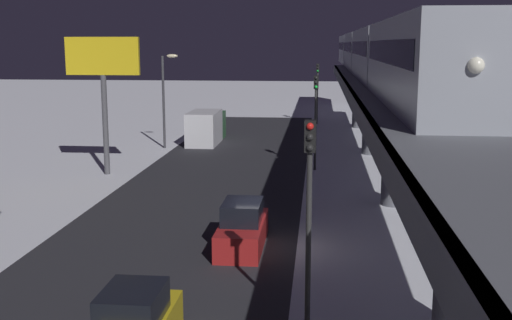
{
  "coord_description": "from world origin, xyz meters",
  "views": [
    {
      "loc": [
        -2.29,
        25.53,
        8.49
      ],
      "look_at": [
        1.75,
        -14.7,
        1.04
      ],
      "focal_mm": 44.46,
      "sensor_mm": 36.0,
      "label": 1
    }
  ],
  "objects_px": {
    "sedan_red": "(242,229)",
    "traffic_light_far": "(317,85)",
    "traffic_light_near": "(309,198)",
    "box_truck": "(206,127)",
    "traffic_light_mid": "(316,109)",
    "subway_train": "(369,51)",
    "commercial_billboard": "(103,70)"
  },
  "relations": [
    {
      "from": "traffic_light_near",
      "to": "traffic_light_far",
      "type": "bearing_deg",
      "value": -90.0
    },
    {
      "from": "sedan_red",
      "to": "traffic_light_far",
      "type": "relative_size",
      "value": 0.75
    },
    {
      "from": "subway_train",
      "to": "sedan_red",
      "type": "height_order",
      "value": "subway_train"
    },
    {
      "from": "subway_train",
      "to": "traffic_light_mid",
      "type": "bearing_deg",
      "value": 69.71
    },
    {
      "from": "traffic_light_far",
      "to": "commercial_billboard",
      "type": "relative_size",
      "value": 0.72
    },
    {
      "from": "traffic_light_near",
      "to": "sedan_red",
      "type": "bearing_deg",
      "value": -70.22
    },
    {
      "from": "box_truck",
      "to": "commercial_billboard",
      "type": "xyz_separation_m",
      "value": [
        4.1,
        14.1,
        5.48
      ]
    },
    {
      "from": "traffic_light_mid",
      "to": "commercial_billboard",
      "type": "xyz_separation_m",
      "value": [
        13.6,
        2.78,
        2.63
      ]
    },
    {
      "from": "subway_train",
      "to": "commercial_billboard",
      "type": "distance_m",
      "value": 22.99
    },
    {
      "from": "box_truck",
      "to": "commercial_billboard",
      "type": "relative_size",
      "value": 0.83
    },
    {
      "from": "sedan_red",
      "to": "traffic_light_near",
      "type": "xyz_separation_m",
      "value": [
        -2.9,
        8.06,
        3.4
      ]
    },
    {
      "from": "subway_train",
      "to": "box_truck",
      "type": "relative_size",
      "value": 10.01
    },
    {
      "from": "traffic_light_near",
      "to": "subway_train",
      "type": "bearing_deg",
      "value": -96.69
    },
    {
      "from": "box_truck",
      "to": "traffic_light_mid",
      "type": "xyz_separation_m",
      "value": [
        -9.5,
        11.31,
        2.85
      ]
    },
    {
      "from": "traffic_light_mid",
      "to": "traffic_light_far",
      "type": "distance_m",
      "value": 25.01
    },
    {
      "from": "traffic_light_mid",
      "to": "traffic_light_far",
      "type": "relative_size",
      "value": 1.0
    },
    {
      "from": "traffic_light_far",
      "to": "traffic_light_near",
      "type": "bearing_deg",
      "value": 90.0
    },
    {
      "from": "traffic_light_mid",
      "to": "box_truck",
      "type": "bearing_deg",
      "value": -49.97
    },
    {
      "from": "traffic_light_mid",
      "to": "traffic_light_far",
      "type": "height_order",
      "value": "same"
    },
    {
      "from": "traffic_light_near",
      "to": "commercial_billboard",
      "type": "height_order",
      "value": "commercial_billboard"
    },
    {
      "from": "traffic_light_near",
      "to": "traffic_light_mid",
      "type": "bearing_deg",
      "value": -90.0
    },
    {
      "from": "box_truck",
      "to": "traffic_light_far",
      "type": "height_order",
      "value": "traffic_light_far"
    },
    {
      "from": "sedan_red",
      "to": "commercial_billboard",
      "type": "distance_m",
      "value": 18.74
    },
    {
      "from": "subway_train",
      "to": "box_truck",
      "type": "distance_m",
      "value": 15.25
    },
    {
      "from": "subway_train",
      "to": "commercial_billboard",
      "type": "height_order",
      "value": "subway_train"
    },
    {
      "from": "sedan_red",
      "to": "traffic_light_near",
      "type": "relative_size",
      "value": 0.75
    },
    {
      "from": "box_truck",
      "to": "traffic_light_mid",
      "type": "bearing_deg",
      "value": 130.03
    },
    {
      "from": "traffic_light_far",
      "to": "box_truck",
      "type": "bearing_deg",
      "value": 55.25
    },
    {
      "from": "sedan_red",
      "to": "traffic_light_near",
      "type": "height_order",
      "value": "traffic_light_near"
    },
    {
      "from": "subway_train",
      "to": "traffic_light_mid",
      "type": "distance_m",
      "value": 12.91
    },
    {
      "from": "box_truck",
      "to": "traffic_light_near",
      "type": "bearing_deg",
      "value": 104.66
    },
    {
      "from": "subway_train",
      "to": "traffic_light_near",
      "type": "height_order",
      "value": "subway_train"
    }
  ]
}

